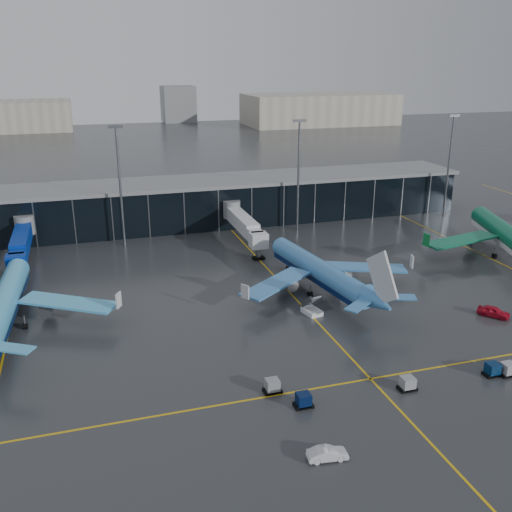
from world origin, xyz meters
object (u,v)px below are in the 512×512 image
object	(u,v)px
baggage_carts	(422,380)
mobile_airstair	(312,309)
service_van_red	(494,312)
service_van_white	(327,454)
airliner_arkefly	(3,288)
airliner_klm_near	(319,258)
airliner_aer_lingus	(509,224)

from	to	relation	value
baggage_carts	mobile_airstair	bearing A→B (deg)	102.20
mobile_airstair	service_van_red	xyz separation A→B (m)	(26.83, -9.24, 0.06)
mobile_airstair	service_van_white	bearing A→B (deg)	-122.19
service_van_white	mobile_airstair	bearing A→B (deg)	-13.06
service_van_red	service_van_white	bearing A→B (deg)	173.14
baggage_carts	service_van_white	distance (m)	19.23
airliner_arkefly	mobile_airstair	bearing A→B (deg)	-9.01
airliner_arkefly	airliner_klm_near	bearing A→B (deg)	2.08
airliner_klm_near	service_van_red	world-z (taller)	airliner_klm_near
airliner_aer_lingus	mobile_airstair	xyz separation A→B (m)	(-48.94, -14.95, -5.83)
airliner_arkefly	baggage_carts	bearing A→B (deg)	-30.06
airliner_arkefly	mobile_airstair	distance (m)	46.95
airliner_arkefly	service_van_red	distance (m)	75.08
airliner_arkefly	airliner_klm_near	xyz separation A→B (m)	(50.37, -0.91, -0.16)
baggage_carts	airliner_klm_near	bearing A→B (deg)	90.50
airliner_aer_lingus	service_van_white	size ratio (longest dim) A/B	10.33
mobile_airstair	service_van_red	bearing A→B (deg)	-31.37
airliner_klm_near	baggage_carts	xyz separation A→B (m)	(0.28, -32.21, -5.15)
airliner_aer_lingus	airliner_klm_near	bearing A→B (deg)	-154.30
service_van_red	mobile_airstair	bearing A→B (deg)	122.89
airliner_klm_near	service_van_red	xyz separation A→B (m)	(22.07, -18.13, -5.09)
airliner_klm_near	baggage_carts	world-z (taller)	airliner_klm_near
airliner_arkefly	mobile_airstair	size ratio (longest dim) A/B	10.99
mobile_airstair	service_van_red	world-z (taller)	mobile_airstair
baggage_carts	airliner_arkefly	bearing A→B (deg)	146.81
airliner_klm_near	baggage_carts	distance (m)	32.62
baggage_carts	mobile_airstair	world-z (taller)	mobile_airstair
airliner_aer_lingus	service_van_red	world-z (taller)	airliner_aer_lingus
airliner_klm_near	service_van_white	bearing A→B (deg)	-119.85
airliner_klm_near	airliner_aer_lingus	size ratio (longest dim) A/B	0.90
airliner_klm_near	service_van_red	size ratio (longest dim) A/B	7.94
airliner_klm_near	service_van_white	world-z (taller)	airliner_klm_near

